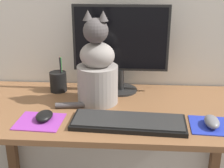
{
  "coord_description": "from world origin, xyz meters",
  "views": [
    {
      "loc": [
        0.1,
        -1.27,
        1.35
      ],
      "look_at": [
        0.02,
        -0.05,
        0.89
      ],
      "focal_mm": 50.0,
      "sensor_mm": 36.0,
      "label": 1
    }
  ],
  "objects": [
    {
      "name": "desk",
      "position": [
        0.0,
        0.0,
        0.64
      ],
      "size": [
        1.25,
        0.6,
        0.76
      ],
      "color": "brown",
      "rests_on": "ground_plane"
    },
    {
      "name": "monitor",
      "position": [
        0.05,
        0.2,
        1.0
      ],
      "size": [
        0.46,
        0.17,
        0.43
      ],
      "color": "black",
      "rests_on": "desk"
    },
    {
      "name": "keyboard",
      "position": [
        0.1,
        -0.16,
        0.77
      ],
      "size": [
        0.46,
        0.19,
        0.02
      ],
      "rotation": [
        0.0,
        0.0,
        -0.05
      ],
      "color": "black",
      "rests_on": "desk"
    },
    {
      "name": "mousepad_left",
      "position": [
        -0.27,
        -0.16,
        0.76
      ],
      "size": [
        0.19,
        0.17,
        0.0
      ],
      "rotation": [
        0.0,
        0.0,
        -0.05
      ],
      "color": "purple",
      "rests_on": "desk"
    },
    {
      "name": "mousepad_right",
      "position": [
        0.43,
        -0.15,
        0.76
      ],
      "size": [
        0.19,
        0.17,
        0.0
      ],
      "rotation": [
        0.0,
        0.0,
        -0.06
      ],
      "color": "#1E2D9E",
      "rests_on": "desk"
    },
    {
      "name": "computer_mouse_left",
      "position": [
        -0.25,
        -0.14,
        0.78
      ],
      "size": [
        0.07,
        0.1,
        0.03
      ],
      "color": "black",
      "rests_on": "mousepad_left"
    },
    {
      "name": "computer_mouse_right",
      "position": [
        0.42,
        -0.15,
        0.78
      ],
      "size": [
        0.06,
        0.1,
        0.04
      ],
      "color": "slate",
      "rests_on": "mousepad_right"
    },
    {
      "name": "cat",
      "position": [
        -0.05,
        0.06,
        0.92
      ],
      "size": [
        0.29,
        0.22,
        0.42
      ],
      "rotation": [
        0.0,
        0.0,
        -0.21
      ],
      "color": "gray",
      "rests_on": "desk"
    },
    {
      "name": "pen_cup",
      "position": [
        -0.26,
        0.18,
        0.81
      ],
      "size": [
        0.08,
        0.08,
        0.18
      ],
      "color": "black",
      "rests_on": "desk"
    }
  ]
}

